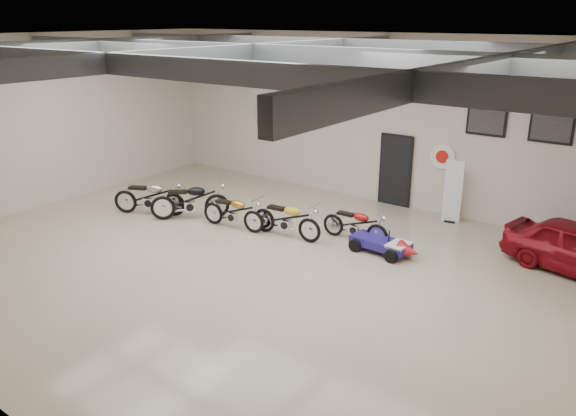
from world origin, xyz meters
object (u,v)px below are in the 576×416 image
Objects in this scene: motorcycle_silver at (149,196)px; motorcycle_yellow at (286,218)px; motorcycle_gold at (233,211)px; motorcycle_red at (355,224)px; go_kart at (386,242)px; motorcycle_black at (190,200)px; banner_stand at (453,191)px.

motorcycle_yellow is (4.21, 0.92, -0.03)m from motorcycle_silver.
motorcycle_red is at bearing 14.16° from motorcycle_gold.
go_kart is at bearing -16.57° from motorcycle_red.
motorcycle_black is at bearing -6.54° from motorcycle_silver.
motorcycle_black reaches higher than go_kart.
motorcycle_silver is 6.03m from motorcycle_red.
motorcycle_red is (5.78, 1.72, -0.07)m from motorcycle_silver.
banner_stand is 3.17m from go_kart.
banner_stand is 0.91× the size of motorcycle_yellow.
motorcycle_gold is at bearing -37.47° from motorcycle_black.
motorcycle_silver reaches higher than motorcycle_gold.
motorcycle_gold is 1.04× the size of motorcycle_red.
motorcycle_yellow is (3.00, 0.49, -0.04)m from motorcycle_black.
banner_stand reaches higher than go_kart.
motorcycle_gold is 4.21m from go_kart.
banner_stand is at bearing -9.03° from motorcycle_black.
motorcycle_silver is at bearing -173.96° from motorcycle_gold.
motorcycle_silver is at bearing 156.40° from motorcycle_black.
banner_stand reaches higher than motorcycle_black.
motorcycle_gold is (1.48, 0.15, -0.07)m from motorcycle_black.
motorcycle_gold is at bearing -147.90° from banner_stand.
go_kart is at bearing -33.08° from motorcycle_black.
motorcycle_black is 3.04m from motorcycle_yellow.
motorcycle_yellow is (1.53, 0.34, 0.02)m from motorcycle_gold.
motorcycle_yellow is 2.65m from go_kart.
motorcycle_gold is at bearing -13.98° from motorcycle_silver.
motorcycle_gold reaches higher than motorcycle_red.
banner_stand reaches higher than motorcycle_red.
motorcycle_silver is 1.18× the size of go_kart.
motorcycle_yellow reaches higher than motorcycle_red.
motorcycle_black is at bearing -174.51° from motorcycle_yellow.
motorcycle_silver is at bearing -156.81° from banner_stand.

